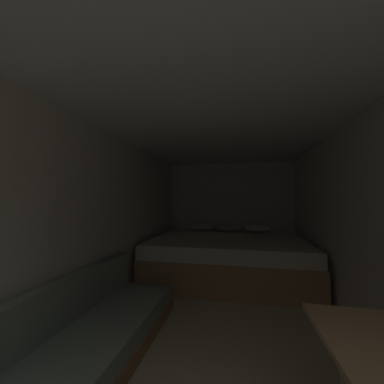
# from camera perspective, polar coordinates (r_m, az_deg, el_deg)

# --- Properties ---
(ground_plane) EXTENTS (7.14, 7.14, 0.00)m
(ground_plane) POSITION_cam_1_polar(r_m,az_deg,el_deg) (2.76, 6.99, -30.32)
(ground_plane) COLOR beige
(wall_back) EXTENTS (2.74, 0.05, 2.12)m
(wall_back) POSITION_cam_1_polar(r_m,az_deg,el_deg) (5.02, 9.43, -4.89)
(wall_back) COLOR beige
(wall_back) RESTS_ON ground
(wall_left) EXTENTS (0.05, 5.14, 2.12)m
(wall_left) POSITION_cam_1_polar(r_m,az_deg,el_deg) (2.89, -20.99, -6.82)
(wall_left) COLOR beige
(wall_left) RESTS_ON ground
(wall_right) EXTENTS (0.05, 5.14, 2.12)m
(wall_right) POSITION_cam_1_polar(r_m,az_deg,el_deg) (2.69, 37.06, -6.89)
(wall_right) COLOR beige
(wall_right) RESTS_ON ground
(ceiling_slab) EXTENTS (2.74, 5.14, 0.05)m
(ceiling_slab) POSITION_cam_1_polar(r_m,az_deg,el_deg) (2.57, 6.76, 17.00)
(ceiling_slab) COLOR white
(ceiling_slab) RESTS_ON wall_left
(bed) EXTENTS (2.52, 1.95, 0.82)m
(bed) POSITION_cam_1_polar(r_m,az_deg,el_deg) (4.10, 8.87, -15.70)
(bed) COLOR tan
(bed) RESTS_ON ground
(sofa_left) EXTENTS (0.72, 2.35, 0.64)m
(sofa_left) POSITION_cam_1_polar(r_m,az_deg,el_deg) (2.22, -27.49, -31.79)
(sofa_left) COLOR #9E7247
(sofa_left) RESTS_ON ground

